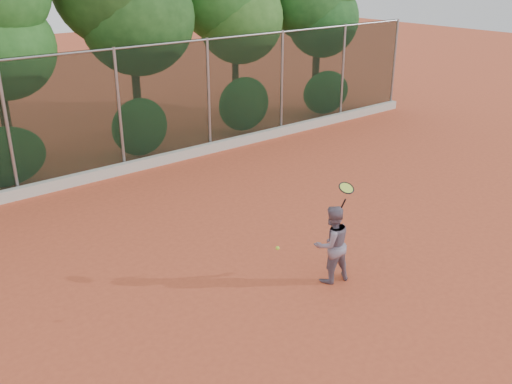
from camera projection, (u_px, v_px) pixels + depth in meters
ground at (287, 264)px, 11.41m from camera, size 80.00×80.00×0.00m
concrete_curb at (127, 168)px, 16.25m from camera, size 24.00×0.20×0.30m
tennis_player at (332, 244)px, 10.58m from camera, size 0.85×0.72×1.52m
chainlink_fence at (119, 108)px, 15.73m from camera, size 24.09×0.09×3.50m
foliage_backdrop at (60, 8)px, 15.86m from camera, size 23.70×3.63×7.55m
tennis_racket at (346, 190)px, 10.30m from camera, size 0.34×0.33×0.57m
tennis_ball_in_flight at (278, 248)px, 9.18m from camera, size 0.07×0.07×0.07m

